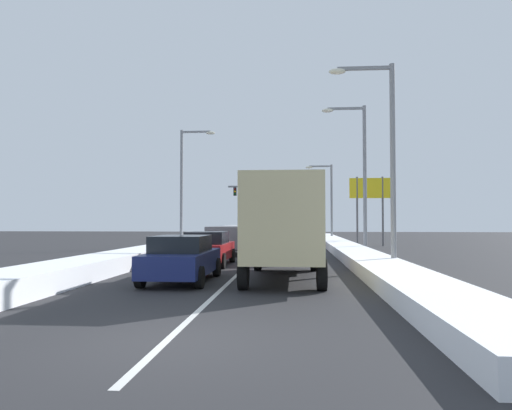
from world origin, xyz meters
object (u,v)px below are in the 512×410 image
box_truck_right_lane_nearest (284,223)px  sedan_green_right_lane_fifth (292,234)px  suv_maroon_right_lane_fourth (286,233)px  sedan_navy_center_lane_nearest (182,258)px  suv_gray_center_lane_third (229,237)px  street_lamp_left_mid (186,178)px  suv_white_center_lane_fourth (241,234)px  roadside_sign_right (370,195)px  suv_silver_right_lane_third (290,236)px  street_lamp_right_near (384,147)px  street_lamp_right_far (328,195)px  suv_charcoal_right_lane_second (282,240)px  sedan_red_center_lane_second (208,248)px  sedan_black_center_lane_fifth (250,235)px  street_lamp_right_mid (359,166)px  traffic_light_gantry (287,197)px

box_truck_right_lane_nearest → sedan_green_right_lane_fifth: (0.08, 27.46, -1.14)m
suv_maroon_right_lane_fourth → sedan_navy_center_lane_nearest: 21.69m
suv_gray_center_lane_third → street_lamp_left_mid: size_ratio=0.55×
suv_gray_center_lane_third → suv_white_center_lane_fourth: size_ratio=1.00×
roadside_sign_right → suv_white_center_lane_fourth: bearing=-156.7°
suv_silver_right_lane_third → street_lamp_right_near: bearing=-70.6°
sedan_green_right_lane_fifth → street_lamp_right_far: 6.43m
suv_charcoal_right_lane_second → suv_maroon_right_lane_fourth: (-0.02, 12.75, 0.00)m
suv_silver_right_lane_third → street_lamp_right_far: street_lamp_right_far is taller
street_lamp_right_far → sedan_red_center_lane_second: bearing=-105.2°
sedan_navy_center_lane_nearest → suv_white_center_lane_fourth: (-0.19, 18.71, 0.25)m
sedan_green_right_lane_fifth → sedan_black_center_lane_fifth: same height
sedan_green_right_lane_fifth → suv_white_center_lane_fourth: suv_white_center_lane_fourth is taller
street_lamp_right_near → street_lamp_right_mid: size_ratio=0.94×
box_truck_right_lane_nearest → street_lamp_left_mid: bearing=112.3°
suv_silver_right_lane_third → sedan_red_center_lane_second: (-3.60, -9.39, -0.25)m
suv_maroon_right_lane_fourth → suv_gray_center_lane_third: (-3.24, -8.95, 0.00)m
street_lamp_right_near → street_lamp_left_mid: bearing=126.8°
street_lamp_right_near → street_lamp_right_far: street_lamp_right_near is taller
suv_silver_right_lane_third → sedan_green_right_lane_fifth: suv_silver_right_lane_third is taller
suv_gray_center_lane_third → street_lamp_right_near: size_ratio=0.59×
street_lamp_right_near → sedan_green_right_lane_fifth: bearing=99.1°
suv_silver_right_lane_third → suv_maroon_right_lane_fourth: 6.38m
suv_maroon_right_lane_fourth → sedan_red_center_lane_second: bearing=-101.5°
suv_maroon_right_lane_fourth → suv_gray_center_lane_third: bearing=-109.9°
suv_silver_right_lane_third → street_lamp_right_near: street_lamp_right_near is taller
traffic_light_gantry → suv_charcoal_right_lane_second: bearing=-89.4°
suv_charcoal_right_lane_second → traffic_light_gantry: 30.49m
suv_white_center_lane_fourth → sedan_green_right_lane_fifth: bearing=69.3°
sedan_navy_center_lane_nearest → traffic_light_gantry: size_ratio=0.42×
sedan_navy_center_lane_nearest → street_lamp_right_far: (6.94, 32.03, 3.81)m
box_truck_right_lane_nearest → street_lamp_right_far: 31.56m
sedan_green_right_lane_fifth → traffic_light_gantry: traffic_light_gantry is taller
suv_white_center_lane_fourth → roadside_sign_right: roadside_sign_right is taller
sedan_red_center_lane_second → street_lamp_right_near: size_ratio=0.54×
sedan_navy_center_lane_nearest → traffic_light_gantry: 39.29m
suv_silver_right_lane_third → sedan_green_right_lane_fifth: 13.13m
suv_white_center_lane_fourth → traffic_light_gantry: 20.83m
traffic_light_gantry → street_lamp_left_mid: street_lamp_left_mid is taller
sedan_navy_center_lane_nearest → street_lamp_right_near: size_ratio=0.54×
suv_silver_right_lane_third → street_lamp_right_near: (3.88, -11.01, 3.97)m
sedan_black_center_lane_fifth → street_lamp_left_mid: street_lamp_left_mid is taller
suv_charcoal_right_lane_second → sedan_red_center_lane_second: size_ratio=1.09×
suv_gray_center_lane_third → sedan_red_center_lane_second: bearing=-89.8°
suv_maroon_right_lane_fourth → roadside_sign_right: 7.42m
traffic_light_gantry → roadside_sign_right: size_ratio=1.93×
street_lamp_right_near → street_lamp_right_far: size_ratio=1.10×
sedan_black_center_lane_fifth → street_lamp_right_near: street_lamp_right_near is taller
suv_charcoal_right_lane_second → suv_gray_center_lane_third: bearing=130.7°
suv_maroon_right_lane_fourth → street_lamp_right_near: size_ratio=0.59×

